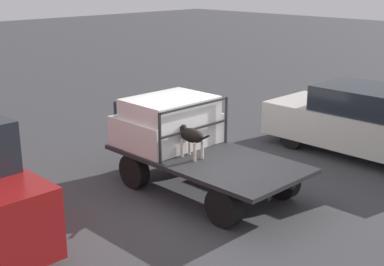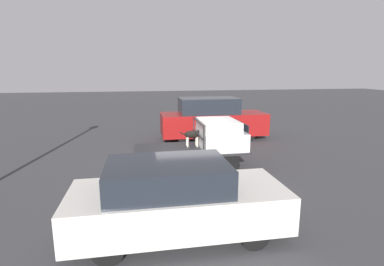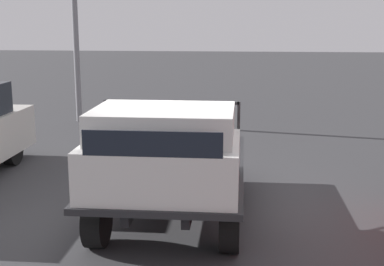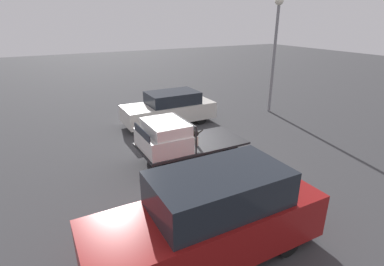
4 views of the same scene
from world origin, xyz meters
name	(u,v)px [view 1 (image 1 of 4)]	position (x,y,z in m)	size (l,w,h in m)	color
ground_plane	(206,192)	(0.00, 0.00, 0.00)	(80.00, 80.00, 0.00)	#38383A
flatbed_truck	(206,166)	(0.00, 0.00, 0.56)	(3.93, 1.99, 0.76)	black
truck_cab	(168,122)	(1.12, 0.00, 1.23)	(1.53, 1.87, 1.00)	silver
truck_headboard	(195,121)	(0.32, 0.00, 1.40)	(0.04, 1.87, 0.98)	#232326
dog	(190,135)	(0.18, 0.26, 1.20)	(0.91, 0.27, 0.70)	beige
parked_sedan	(365,121)	(-1.03, -4.32, 0.83)	(4.56, 1.87, 1.65)	black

